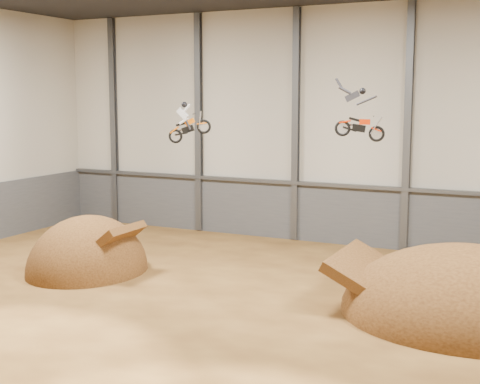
# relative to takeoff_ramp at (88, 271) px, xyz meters

# --- Properties ---
(floor) EXTENTS (40.00, 40.00, 0.00)m
(floor) POSITION_rel_takeoff_ramp_xyz_m (9.99, -3.26, 0.00)
(floor) COLOR #553516
(floor) RESTS_ON ground
(back_wall) EXTENTS (40.00, 0.10, 14.00)m
(back_wall) POSITION_rel_takeoff_ramp_xyz_m (9.99, 11.74, 7.00)
(back_wall) COLOR beige
(back_wall) RESTS_ON ground
(lower_band_back) EXTENTS (39.80, 0.18, 3.50)m
(lower_band_back) POSITION_rel_takeoff_ramp_xyz_m (9.99, 11.64, 1.75)
(lower_band_back) COLOR #4B4D52
(lower_band_back) RESTS_ON ground
(steel_rail) EXTENTS (39.80, 0.35, 0.20)m
(steel_rail) POSITION_rel_takeoff_ramp_xyz_m (9.99, 11.49, 3.55)
(steel_rail) COLOR #47494F
(steel_rail) RESTS_ON lower_band_back
(steel_column_0) EXTENTS (0.40, 0.36, 13.90)m
(steel_column_0) POSITION_rel_takeoff_ramp_xyz_m (-6.68, 11.54, 7.00)
(steel_column_0) COLOR #47494F
(steel_column_0) RESTS_ON ground
(steel_column_1) EXTENTS (0.40, 0.36, 13.90)m
(steel_column_1) POSITION_rel_takeoff_ramp_xyz_m (-0.01, 11.54, 7.00)
(steel_column_1) COLOR #47494F
(steel_column_1) RESTS_ON ground
(steel_column_2) EXTENTS (0.40, 0.36, 13.90)m
(steel_column_2) POSITION_rel_takeoff_ramp_xyz_m (6.66, 11.54, 7.00)
(steel_column_2) COLOR #47494F
(steel_column_2) RESTS_ON ground
(steel_column_3) EXTENTS (0.40, 0.36, 13.90)m
(steel_column_3) POSITION_rel_takeoff_ramp_xyz_m (13.32, 11.54, 7.00)
(steel_column_3) COLOR #47494F
(steel_column_3) RESTS_ON ground
(takeoff_ramp) EXTENTS (5.69, 6.57, 5.69)m
(takeoff_ramp) POSITION_rel_takeoff_ramp_xyz_m (0.00, 0.00, 0.00)
(takeoff_ramp) COLOR #402510
(takeoff_ramp) RESTS_ON ground
(landing_ramp) EXTENTS (10.01, 8.85, 5.77)m
(landing_ramp) POSITION_rel_takeoff_ramp_xyz_m (18.09, 0.88, 0.00)
(landing_ramp) COLOR #402510
(landing_ramp) RESTS_ON ground
(fmx_rider_a) EXTENTS (2.76, 1.68, 2.51)m
(fmx_rider_a) POSITION_rel_takeoff_ramp_xyz_m (4.93, 2.03, 7.71)
(fmx_rider_a) COLOR orange
(fmx_rider_b) EXTENTS (3.22, 1.49, 2.79)m
(fmx_rider_b) POSITION_rel_takeoff_ramp_xyz_m (13.30, 1.62, 8.15)
(fmx_rider_b) COLOR red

